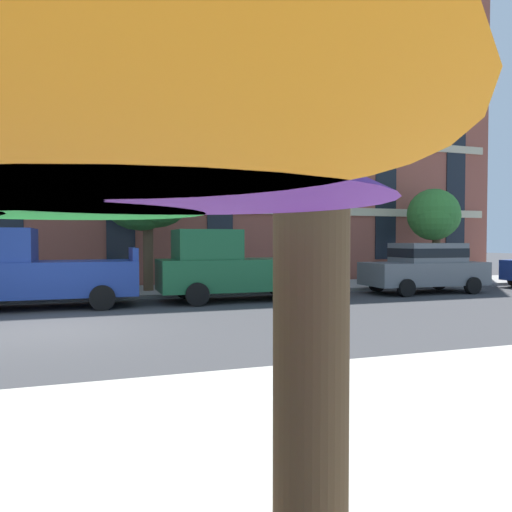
% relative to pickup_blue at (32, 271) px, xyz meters
% --- Properties ---
extents(ground_plane, '(120.00, 120.00, 0.00)m').
position_rel_pickup_blue_xyz_m(ground_plane, '(0.61, -3.70, -1.03)').
color(ground_plane, '#38383A').
extents(sidewalk_far, '(56.00, 3.60, 0.12)m').
position_rel_pickup_blue_xyz_m(sidewalk_far, '(0.61, 3.10, -0.97)').
color(sidewalk_far, gray).
rests_on(sidewalk_far, ground).
extents(apartment_building, '(40.21, 12.08, 19.20)m').
position_rel_pickup_blue_xyz_m(apartment_building, '(0.61, 11.29, 8.57)').
color(apartment_building, '#934C3D').
rests_on(apartment_building, ground).
extents(pickup_blue, '(5.10, 2.12, 2.20)m').
position_rel_pickup_blue_xyz_m(pickup_blue, '(0.00, 0.00, 0.00)').
color(pickup_blue, navy).
rests_on(pickup_blue, ground).
extents(pickup_green, '(5.10, 2.12, 2.20)m').
position_rel_pickup_blue_xyz_m(pickup_green, '(5.74, 0.00, 0.00)').
color(pickup_green, '#195933').
rests_on(pickup_green, ground).
extents(sedan_gray, '(4.40, 1.98, 1.78)m').
position_rel_pickup_blue_xyz_m(sedan_gray, '(12.86, -0.00, -0.08)').
color(sedan_gray, slate).
rests_on(sedan_gray, ground).
extents(street_tree_middle, '(3.27, 3.24, 5.28)m').
position_rel_pickup_blue_xyz_m(street_tree_middle, '(3.28, 2.72, 2.64)').
color(street_tree_middle, brown).
rests_on(street_tree_middle, ground).
extents(street_tree_right, '(2.32, 2.29, 4.17)m').
position_rel_pickup_blue_xyz_m(street_tree_right, '(15.92, 3.33, 1.91)').
color(street_tree_right, '#4C3823').
rests_on(street_tree_right, ground).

